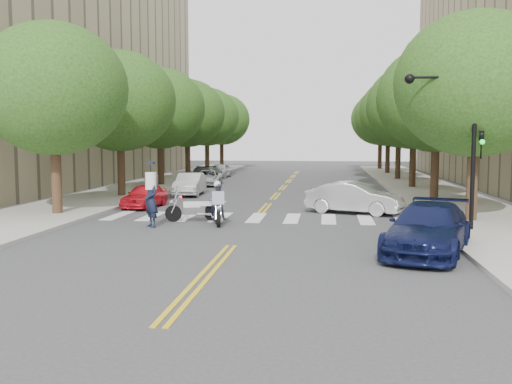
% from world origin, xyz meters
% --- Properties ---
extents(ground, '(140.00, 140.00, 0.00)m').
position_xyz_m(ground, '(0.00, 0.00, 0.00)').
color(ground, '#38383A').
rests_on(ground, ground).
extents(sidewalk_left, '(5.00, 60.00, 0.15)m').
position_xyz_m(sidewalk_left, '(-9.50, 22.00, 0.07)').
color(sidewalk_left, '#9E9991').
rests_on(sidewalk_left, ground).
extents(sidewalk_right, '(5.00, 60.00, 0.15)m').
position_xyz_m(sidewalk_right, '(9.50, 22.00, 0.07)').
color(sidewalk_right, '#9E9991').
rests_on(sidewalk_right, ground).
extents(tree_l_0, '(6.40, 6.40, 8.45)m').
position_xyz_m(tree_l_0, '(-8.80, 6.00, 5.55)').
color(tree_l_0, '#382316').
rests_on(tree_l_0, ground).
extents(tree_l_1, '(6.40, 6.40, 8.45)m').
position_xyz_m(tree_l_1, '(-8.80, 14.00, 5.55)').
color(tree_l_1, '#382316').
rests_on(tree_l_1, ground).
extents(tree_l_2, '(6.40, 6.40, 8.45)m').
position_xyz_m(tree_l_2, '(-8.80, 22.00, 5.55)').
color(tree_l_2, '#382316').
rests_on(tree_l_2, ground).
extents(tree_l_3, '(6.40, 6.40, 8.45)m').
position_xyz_m(tree_l_3, '(-8.80, 30.00, 5.55)').
color(tree_l_3, '#382316').
rests_on(tree_l_3, ground).
extents(tree_l_4, '(6.40, 6.40, 8.45)m').
position_xyz_m(tree_l_4, '(-8.80, 38.00, 5.55)').
color(tree_l_4, '#382316').
rests_on(tree_l_4, ground).
extents(tree_l_5, '(6.40, 6.40, 8.45)m').
position_xyz_m(tree_l_5, '(-8.80, 46.00, 5.55)').
color(tree_l_5, '#382316').
rests_on(tree_l_5, ground).
extents(tree_r_0, '(6.40, 6.40, 8.45)m').
position_xyz_m(tree_r_0, '(8.80, 6.00, 5.55)').
color(tree_r_0, '#382316').
rests_on(tree_r_0, ground).
extents(tree_r_1, '(6.40, 6.40, 8.45)m').
position_xyz_m(tree_r_1, '(8.80, 14.00, 5.55)').
color(tree_r_1, '#382316').
rests_on(tree_r_1, ground).
extents(tree_r_2, '(6.40, 6.40, 8.45)m').
position_xyz_m(tree_r_2, '(8.80, 22.00, 5.55)').
color(tree_r_2, '#382316').
rests_on(tree_r_2, ground).
extents(tree_r_3, '(6.40, 6.40, 8.45)m').
position_xyz_m(tree_r_3, '(8.80, 30.00, 5.55)').
color(tree_r_3, '#382316').
rests_on(tree_r_3, ground).
extents(tree_r_4, '(6.40, 6.40, 8.45)m').
position_xyz_m(tree_r_4, '(8.80, 38.00, 5.55)').
color(tree_r_4, '#382316').
rests_on(tree_r_4, ground).
extents(tree_r_5, '(6.40, 6.40, 8.45)m').
position_xyz_m(tree_r_5, '(8.80, 46.00, 5.55)').
color(tree_r_5, '#382316').
rests_on(tree_r_5, ground).
extents(traffic_signal_pole, '(2.82, 0.42, 6.00)m').
position_xyz_m(traffic_signal_pole, '(7.72, 3.50, 3.72)').
color(traffic_signal_pole, black).
rests_on(traffic_signal_pole, ground).
extents(motorcycle_police, '(0.85, 2.12, 1.74)m').
position_xyz_m(motorcycle_police, '(-1.33, 4.55, 0.78)').
color(motorcycle_police, black).
rests_on(motorcycle_police, ground).
extents(motorcycle_parked, '(2.22, 1.02, 1.47)m').
position_xyz_m(motorcycle_parked, '(-2.31, 5.31, 0.51)').
color(motorcycle_parked, black).
rests_on(motorcycle_parked, ground).
extents(officer_standing, '(0.86, 0.88, 2.04)m').
position_xyz_m(officer_standing, '(-3.72, 3.48, 1.02)').
color(officer_standing, black).
rests_on(officer_standing, ground).
extents(convertible, '(4.63, 2.96, 1.44)m').
position_xyz_m(convertible, '(4.26, 8.50, 0.72)').
color(convertible, '#BBBBBD').
rests_on(convertible, ground).
extents(sedan_blue, '(3.63, 5.55, 1.50)m').
position_xyz_m(sedan_blue, '(6.00, -0.50, 0.75)').
color(sedan_blue, '#0D1339').
rests_on(sedan_blue, ground).
extents(parked_car_a, '(1.73, 3.59, 1.18)m').
position_xyz_m(parked_car_a, '(-5.95, 9.50, 0.59)').
color(parked_car_a, red).
rests_on(parked_car_a, ground).
extents(parked_car_b, '(1.66, 4.14, 1.34)m').
position_xyz_m(parked_car_b, '(-5.20, 15.87, 0.67)').
color(parked_car_b, '#B9B9B9').
rests_on(parked_car_b, ground).
extents(parked_car_c, '(2.26, 4.23, 1.13)m').
position_xyz_m(parked_car_c, '(-5.58, 22.93, 0.57)').
color(parked_car_c, '#9FA3A7').
rests_on(parked_car_c, ground).
extents(parked_car_d, '(2.19, 4.60, 1.29)m').
position_xyz_m(parked_car_d, '(-6.30, 24.50, 0.65)').
color(parked_car_d, black).
rests_on(parked_car_d, ground).
extents(parked_car_e, '(1.72, 3.85, 1.29)m').
position_xyz_m(parked_car_e, '(-6.30, 31.67, 0.64)').
color(parked_car_e, '#AEAFB4').
rests_on(parked_car_e, ground).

